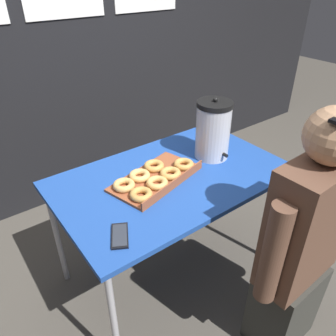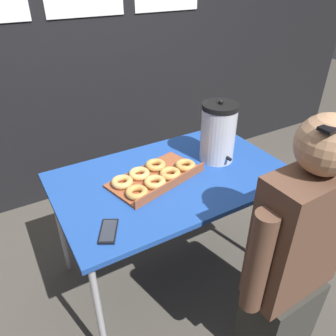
{
  "view_description": "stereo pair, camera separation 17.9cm",
  "coord_description": "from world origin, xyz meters",
  "px_view_note": "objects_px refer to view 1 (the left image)",
  "views": [
    {
      "loc": [
        -0.94,
        -1.21,
        1.78
      ],
      "look_at": [
        -0.03,
        0.0,
        0.83
      ],
      "focal_mm": 35.0,
      "sensor_mm": 36.0,
      "label": 1
    },
    {
      "loc": [
        -0.79,
        -1.31,
        1.78
      ],
      "look_at": [
        -0.03,
        0.0,
        0.83
      ],
      "focal_mm": 35.0,
      "sensor_mm": 36.0,
      "label": 2
    }
  ],
  "objects_px": {
    "coffee_urn": "(213,130)",
    "person_seated": "(300,249)",
    "donut_box": "(155,177)",
    "cell_phone": "(120,236)"
  },
  "relations": [
    {
      "from": "coffee_urn",
      "to": "person_seated",
      "type": "relative_size",
      "value": 0.28
    },
    {
      "from": "donut_box",
      "to": "cell_phone",
      "type": "distance_m",
      "value": 0.45
    },
    {
      "from": "coffee_urn",
      "to": "cell_phone",
      "type": "height_order",
      "value": "coffee_urn"
    },
    {
      "from": "donut_box",
      "to": "cell_phone",
      "type": "xyz_separation_m",
      "value": [
        -0.37,
        -0.26,
        -0.02
      ]
    },
    {
      "from": "coffee_urn",
      "to": "person_seated",
      "type": "bearing_deg",
      "value": -99.37
    },
    {
      "from": "donut_box",
      "to": "person_seated",
      "type": "xyz_separation_m",
      "value": [
        0.31,
        -0.73,
        -0.14
      ]
    },
    {
      "from": "donut_box",
      "to": "coffee_urn",
      "type": "xyz_separation_m",
      "value": [
        0.44,
        0.02,
        0.15
      ]
    },
    {
      "from": "donut_box",
      "to": "person_seated",
      "type": "bearing_deg",
      "value": -81.4
    },
    {
      "from": "donut_box",
      "to": "cell_phone",
      "type": "bearing_deg",
      "value": -159.55
    },
    {
      "from": "donut_box",
      "to": "person_seated",
      "type": "distance_m",
      "value": 0.8
    }
  ]
}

